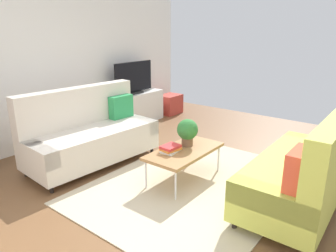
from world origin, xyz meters
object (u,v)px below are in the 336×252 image
at_px(coffee_table, 185,152).
at_px(bottle_1, 124,92).
at_px(couch_green, 306,170).
at_px(tv, 134,78).
at_px(table_book_0, 171,151).
at_px(vase_0, 110,94).
at_px(couch_beige, 90,134).
at_px(storage_trunk, 170,104).
at_px(tv_console, 134,108).
at_px(potted_plant, 187,131).
at_px(bottle_0, 120,93).

distance_m(coffee_table, bottle_1, 2.58).
bearing_deg(couch_green, bottle_1, 75.96).
xyz_separation_m(tv, table_book_0, (-1.63, -2.20, -0.52)).
bearing_deg(tv, bottle_1, -176.12).
bearing_deg(vase_0, table_book_0, -114.91).
relative_size(couch_beige, vase_0, 14.15).
bearing_deg(coffee_table, storage_trunk, 40.83).
distance_m(couch_green, vase_0, 3.84).
bearing_deg(couch_beige, tv, -150.69).
xyz_separation_m(tv_console, vase_0, (-0.58, 0.05, 0.39)).
bearing_deg(potted_plant, bottle_1, 65.26).
bearing_deg(couch_green, tv_console, 71.89).
height_order(potted_plant, vase_0, potted_plant).
distance_m(couch_beige, vase_0, 1.60).
relative_size(storage_trunk, bottle_1, 2.99).
relative_size(potted_plant, bottle_0, 2.41).
xyz_separation_m(table_book_0, bottle_0, (1.23, 2.18, 0.28)).
relative_size(potted_plant, table_book_0, 1.52).
bearing_deg(coffee_table, tv, 57.47).
xyz_separation_m(storage_trunk, table_book_0, (-2.73, -2.12, 0.21)).
xyz_separation_m(storage_trunk, vase_0, (-1.68, 0.15, 0.49)).
distance_m(couch_beige, bottle_1, 1.79).
bearing_deg(coffee_table, tv_console, 57.69).
bearing_deg(couch_beige, bottle_0, -145.36).
distance_m(storage_trunk, potted_plant, 3.26).
bearing_deg(tv_console, tv, -90.00).
bearing_deg(tv_console, couch_beige, -154.09).
bearing_deg(couch_green, coffee_table, 100.81).
distance_m(tv, table_book_0, 2.79).
bearing_deg(tv_console, table_book_0, -126.37).
bearing_deg(bottle_1, couch_beige, -151.08).
height_order(couch_beige, potted_plant, couch_beige).
relative_size(couch_green, storage_trunk, 3.67).
relative_size(couch_green, coffee_table, 1.74).
xyz_separation_m(coffee_table, storage_trunk, (2.56, 2.22, -0.17)).
relative_size(coffee_table, tv_console, 0.79).
xyz_separation_m(couch_green, bottle_1, (0.88, 3.70, 0.29)).
xyz_separation_m(tv, bottle_1, (-0.30, -0.02, -0.23)).
xyz_separation_m(couch_green, tv_console, (1.18, 3.74, -0.12)).
bearing_deg(bottle_0, storage_trunk, -2.28).
bearing_deg(bottle_1, potted_plant, -114.74).
relative_size(coffee_table, tv, 1.10).
xyz_separation_m(couch_green, vase_0, (0.60, 3.79, 0.27)).
relative_size(storage_trunk, table_book_0, 2.17).
height_order(couch_beige, vase_0, couch_beige).
bearing_deg(vase_0, coffee_table, -110.50).
distance_m(tv_console, table_book_0, 2.75).
height_order(couch_green, coffee_table, couch_green).
bearing_deg(tv, tv_console, 90.00).
relative_size(coffee_table, bottle_0, 7.28).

